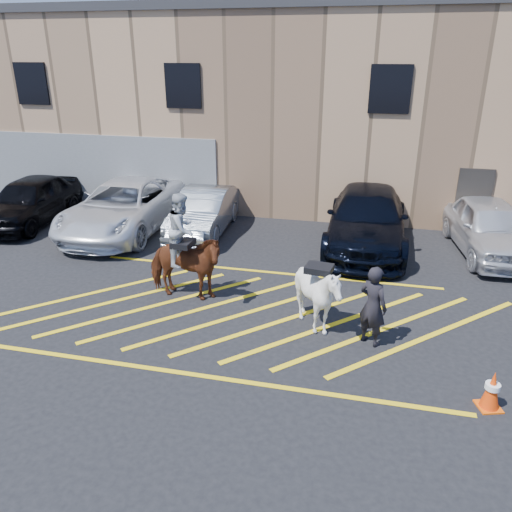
% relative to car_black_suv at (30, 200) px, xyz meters
% --- Properties ---
extents(ground, '(90.00, 90.00, 0.00)m').
position_rel_car_black_suv_xyz_m(ground, '(9.06, -4.55, -0.82)').
color(ground, black).
rests_on(ground, ground).
extents(car_black_suv, '(2.32, 4.96, 1.64)m').
position_rel_car_black_suv_xyz_m(car_black_suv, '(0.00, 0.00, 0.00)').
color(car_black_suv, black).
rests_on(car_black_suv, ground).
extents(car_white_pickup, '(2.87, 6.05, 1.67)m').
position_rel_car_black_suv_xyz_m(car_white_pickup, '(3.65, 0.02, 0.01)').
color(car_white_pickup, white).
rests_on(car_white_pickup, ground).
extents(car_silver_sedan, '(1.77, 4.50, 1.46)m').
position_rel_car_black_suv_xyz_m(car_silver_sedan, '(6.34, 0.45, -0.09)').
color(car_silver_sedan, gray).
rests_on(car_silver_sedan, ground).
extents(car_blue_suv, '(2.42, 5.93, 1.72)m').
position_rel_car_black_suv_xyz_m(car_blue_suv, '(11.70, 0.51, 0.04)').
color(car_blue_suv, black).
rests_on(car_blue_suv, ground).
extents(car_white_suv, '(2.51, 4.97, 1.62)m').
position_rel_car_black_suv_xyz_m(car_white_suv, '(15.33, 0.65, -0.01)').
color(car_white_suv, silver).
rests_on(car_white_suv, ground).
extents(handler, '(0.76, 0.71, 1.75)m').
position_rel_car_black_suv_xyz_m(handler, '(11.99, -5.41, 0.05)').
color(handler, black).
rests_on(handler, ground).
extents(warehouse, '(32.42, 10.20, 7.30)m').
position_rel_car_black_suv_xyz_m(warehouse, '(9.05, 7.45, 2.83)').
color(warehouse, tan).
rests_on(warehouse, ground).
extents(hatching_zone, '(12.60, 5.12, 0.01)m').
position_rel_car_black_suv_xyz_m(hatching_zone, '(9.06, -4.85, -0.82)').
color(hatching_zone, yellow).
rests_on(hatching_zone, ground).
extents(mounted_bay, '(2.08, 1.03, 2.69)m').
position_rel_car_black_suv_xyz_m(mounted_bay, '(7.48, -4.35, 0.27)').
color(mounted_bay, brown).
rests_on(mounted_bay, ground).
extents(saddled_white, '(1.52, 1.66, 1.64)m').
position_rel_car_black_suv_xyz_m(saddled_white, '(10.82, -5.12, 0.01)').
color(saddled_white, white).
rests_on(saddled_white, ground).
extents(traffic_cone, '(0.48, 0.48, 0.73)m').
position_rel_car_black_suv_xyz_m(traffic_cone, '(14.05, -7.07, -0.46)').
color(traffic_cone, '#FA570A').
rests_on(traffic_cone, ground).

